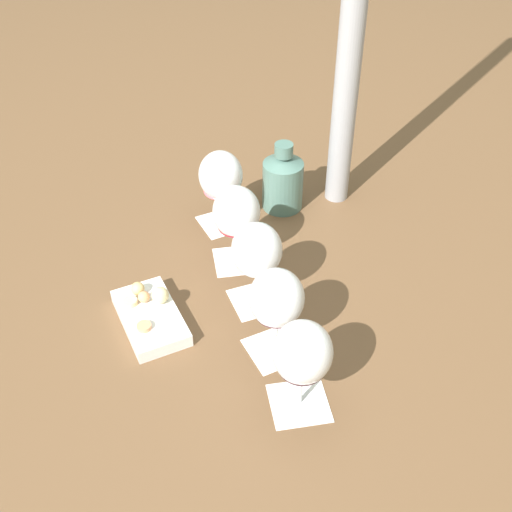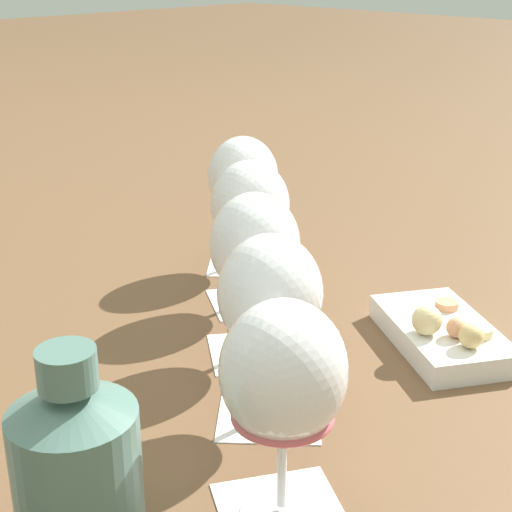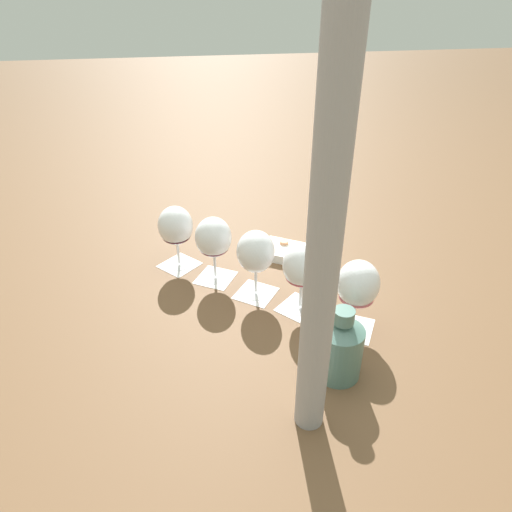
% 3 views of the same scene
% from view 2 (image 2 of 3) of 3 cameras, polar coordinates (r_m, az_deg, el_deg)
% --- Properties ---
extents(ground_plane, '(8.00, 8.00, 0.00)m').
position_cam_2_polar(ground_plane, '(0.84, -0.10, -7.02)').
color(ground_plane, brown).
extents(tasting_card_0, '(0.13, 0.13, 0.00)m').
position_cam_2_polar(tasting_card_0, '(0.63, 1.85, -18.07)').
color(tasting_card_0, white).
rests_on(tasting_card_0, ground_plane).
extents(tasting_card_1, '(0.13, 0.13, 0.00)m').
position_cam_2_polar(tasting_card_1, '(0.74, 0.96, -11.45)').
color(tasting_card_1, white).
rests_on(tasting_card_1, ground_plane).
extents(tasting_card_2, '(0.13, 0.13, 0.00)m').
position_cam_2_polar(tasting_card_2, '(0.84, -0.52, -6.92)').
color(tasting_card_2, white).
rests_on(tasting_card_2, ground_plane).
extents(tasting_card_3, '(0.13, 0.13, 0.00)m').
position_cam_2_polar(tasting_card_3, '(0.96, -0.41, -3.30)').
color(tasting_card_3, white).
rests_on(tasting_card_3, ground_plane).
extents(tasting_card_4, '(0.13, 0.13, 0.00)m').
position_cam_2_polar(tasting_card_4, '(1.07, -0.91, -0.55)').
color(tasting_card_4, white).
rests_on(tasting_card_4, ground_plane).
extents(wine_glass_0, '(0.09, 0.09, 0.17)m').
position_cam_2_polar(wine_glass_0, '(0.56, 1.99, -8.92)').
color(wine_glass_0, white).
rests_on(wine_glass_0, tasting_card_0).
extents(wine_glass_1, '(0.09, 0.09, 0.17)m').
position_cam_2_polar(wine_glass_1, '(0.68, 1.02, -3.29)').
color(wine_glass_1, white).
rests_on(wine_glass_1, tasting_card_1).
extents(wine_glass_2, '(0.09, 0.09, 0.17)m').
position_cam_2_polar(wine_glass_2, '(0.79, -0.55, 0.40)').
color(wine_glass_2, white).
rests_on(wine_glass_2, tasting_card_2).
extents(wine_glass_3, '(0.09, 0.09, 0.17)m').
position_cam_2_polar(wine_glass_3, '(0.91, -0.43, 3.27)').
color(wine_glass_3, white).
rests_on(wine_glass_3, tasting_card_3).
extents(wine_glass_4, '(0.09, 0.09, 0.17)m').
position_cam_2_polar(wine_glass_4, '(1.03, -0.95, 5.39)').
color(wine_glass_4, white).
rests_on(wine_glass_4, tasting_card_4).
extents(ceramic_vase, '(0.09, 0.09, 0.16)m').
position_cam_2_polar(ceramic_vase, '(0.57, -12.91, -14.64)').
color(ceramic_vase, '#4C7066').
rests_on(ceramic_vase, ground_plane).
extents(snack_dish, '(0.18, 0.20, 0.06)m').
position_cam_2_polar(snack_dish, '(0.87, 13.39, -5.45)').
color(snack_dish, white).
rests_on(snack_dish, ground_plane).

